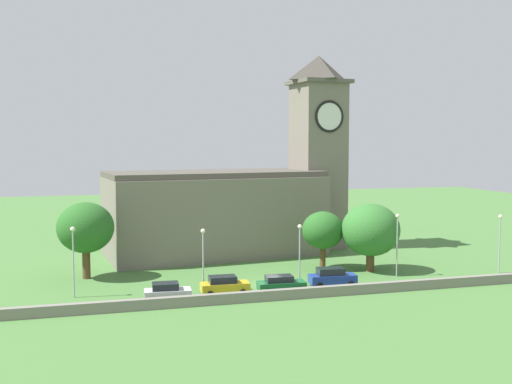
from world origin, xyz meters
name	(u,v)px	position (x,y,z in m)	size (l,w,h in m)	color
ground_plane	(234,258)	(0.00, 15.00, 0.00)	(200.00, 200.00, 0.00)	#477538
church	(238,199)	(1.49, 18.60, 7.11)	(32.93, 15.42, 26.20)	slate
quay_barrier	(287,294)	(0.00, -5.87, 0.48)	(52.74, 0.70, 0.97)	gray
car_white	(167,292)	(-10.74, -3.57, 0.87)	(4.35, 2.42, 1.72)	silver
car_yellow	(224,285)	(-5.17, -2.60, 0.91)	(4.66, 2.30, 1.80)	gold
car_green	(281,284)	(0.29, -3.19, 0.83)	(4.72, 2.43, 1.64)	#1E6B38
car_blue	(332,277)	(5.93, -2.46, 0.97)	(4.83, 2.40, 1.93)	#233D9E
streetlamp_west_end	(73,250)	(-18.93, 0.12, 4.49)	(0.44, 0.44, 6.68)	#9EA0A5
streetlamp_west_mid	(203,249)	(-6.88, -0.93, 4.20)	(0.44, 0.44, 6.17)	#9EA0A5
streetlamp_central	(300,244)	(2.97, -1.08, 4.24)	(0.44, 0.44, 6.25)	#9EA0A5
streetlamp_east_mid	(397,235)	(14.46, -0.06, 4.58)	(0.44, 0.44, 6.83)	#9EA0A5
streetlamp_east_end	(500,234)	(26.25, -1.55, 4.41)	(0.44, 0.44, 6.53)	#9EA0A5
tree_riverside_west	(323,230)	(8.27, 5.82, 4.46)	(4.75, 4.75, 6.63)	brown
tree_by_tower	(371,230)	(12.97, 3.25, 4.68)	(6.53, 6.53, 7.64)	brown
tree_riverside_east	(86,228)	(-17.78, 8.15, 5.43)	(5.98, 5.98, 8.16)	brown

